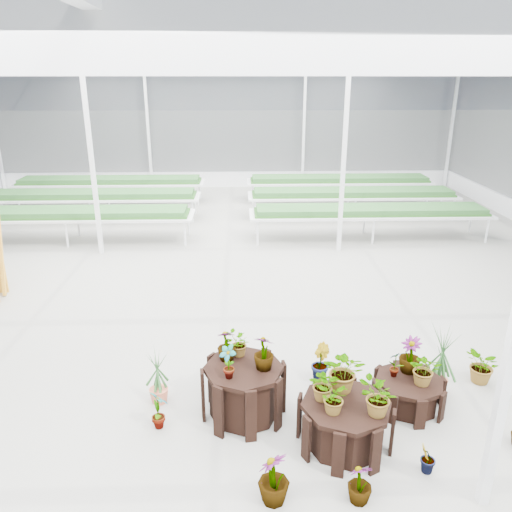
{
  "coord_description": "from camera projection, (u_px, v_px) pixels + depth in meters",
  "views": [
    {
      "loc": [
        0.5,
        -7.96,
        4.2
      ],
      "look_at": [
        0.76,
        0.06,
        1.3
      ],
      "focal_mm": 35.0,
      "sensor_mm": 36.0,
      "label": 1
    }
  ],
  "objects": [
    {
      "name": "ground_plane",
      "position": [
        213.0,
        326.0,
        8.9
      ],
      "size": [
        24.0,
        24.0,
        0.0
      ],
      "primitive_type": "plane",
      "color": "gray",
      "rests_on": "ground"
    },
    {
      "name": "greenhouse_shell",
      "position": [
        209.0,
        203.0,
        8.13
      ],
      "size": [
        18.0,
        24.0,
        4.5
      ],
      "primitive_type": null,
      "color": "white",
      "rests_on": "ground"
    },
    {
      "name": "steel_frame",
      "position": [
        209.0,
        203.0,
        8.13
      ],
      "size": [
        18.0,
        24.0,
        4.5
      ],
      "primitive_type": null,
      "color": "silver",
      "rests_on": "ground"
    },
    {
      "name": "nursery_benches",
      "position": [
        224.0,
        205.0,
        15.52
      ],
      "size": [
        16.0,
        7.0,
        0.84
      ],
      "primitive_type": null,
      "color": "silver",
      "rests_on": "ground"
    },
    {
      "name": "plinth_tall",
      "position": [
        244.0,
        391.0,
        6.46
      ],
      "size": [
        1.21,
        1.21,
        0.72
      ],
      "primitive_type": "cylinder",
      "rotation": [
        0.0,
        0.0,
        0.15
      ],
      "color": "black",
      "rests_on": "ground"
    },
    {
      "name": "plinth_mid",
      "position": [
        345.0,
        424.0,
        5.95
      ],
      "size": [
        1.39,
        1.39,
        0.58
      ],
      "primitive_type": "cylinder",
      "rotation": [
        0.0,
        0.0,
        -0.32
      ],
      "color": "black",
      "rests_on": "ground"
    },
    {
      "name": "plinth_low",
      "position": [
        408.0,
        393.0,
        6.67
      ],
      "size": [
        0.95,
        0.95,
        0.42
      ],
      "primitive_type": "cylinder",
      "rotation": [
        0.0,
        0.0,
        0.02
      ],
      "color": "black",
      "rests_on": "ground"
    },
    {
      "name": "nursery_plants",
      "position": [
        343.0,
        378.0,
        6.38
      ],
      "size": [
        5.03,
        2.59,
        1.19
      ],
      "color": "#265225",
      "rests_on": "ground"
    }
  ]
}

